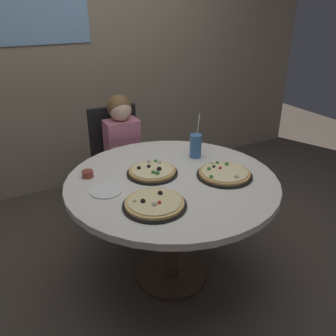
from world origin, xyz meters
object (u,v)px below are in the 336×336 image
(chair_wooden, at_px, (119,158))
(diner_child, at_px, (127,172))
(pizza_cheese, at_px, (224,174))
(sauce_bowl, at_px, (88,174))
(soda_cup, at_px, (196,146))
(dining_table, at_px, (172,192))
(pizza_veggie, at_px, (154,204))
(pizza_pepperoni, at_px, (152,171))
(plate_small, at_px, (106,191))

(chair_wooden, bearing_deg, diner_child, -91.33)
(pizza_cheese, height_order, sauce_bowl, pizza_cheese)
(soda_cup, xyz_separation_m, sauce_bowl, (-0.74, 0.05, -0.06))
(dining_table, height_order, pizza_veggie, pizza_veggie)
(dining_table, xyz_separation_m, sauce_bowl, (-0.44, 0.27, 0.11))
(chair_wooden, bearing_deg, pizza_pepperoni, -95.55)
(pizza_cheese, bearing_deg, plate_small, 167.19)
(diner_child, distance_m, pizza_pepperoni, 0.68)
(pizza_veggie, bearing_deg, dining_table, 45.04)
(pizza_cheese, xyz_separation_m, soda_cup, (0.00, 0.34, 0.06))
(sauce_bowl, bearing_deg, pizza_veggie, -67.85)
(chair_wooden, relative_size, plate_small, 5.28)
(pizza_cheese, height_order, soda_cup, soda_cup)
(dining_table, bearing_deg, soda_cup, 35.11)
(dining_table, relative_size, pizza_veggie, 3.78)
(pizza_cheese, bearing_deg, diner_child, 109.22)
(pizza_cheese, relative_size, soda_cup, 1.10)
(pizza_veggie, bearing_deg, soda_cup, 39.83)
(dining_table, height_order, plate_small, plate_small)
(chair_wooden, height_order, sauce_bowl, chair_wooden)
(pizza_pepperoni, relative_size, sauce_bowl, 4.52)
(sauce_bowl, bearing_deg, chair_wooden, 55.89)
(pizza_pepperoni, height_order, sauce_bowl, pizza_pepperoni)
(plate_small, bearing_deg, pizza_pepperoni, 13.54)
(diner_child, xyz_separation_m, pizza_veggie, (-0.23, -0.97, 0.28))
(pizza_cheese, xyz_separation_m, pizza_pepperoni, (-0.37, 0.24, 0.00))
(pizza_cheese, bearing_deg, pizza_pepperoni, 147.38)
(chair_wooden, xyz_separation_m, pizza_cheese, (0.29, -1.04, 0.24))
(pizza_cheese, distance_m, sauce_bowl, 0.83)
(pizza_veggie, height_order, plate_small, pizza_veggie)
(pizza_cheese, xyz_separation_m, plate_small, (-0.70, 0.16, -0.01))
(chair_wooden, distance_m, soda_cup, 0.82)
(pizza_cheese, bearing_deg, pizza_veggie, -168.16)
(dining_table, xyz_separation_m, pizza_veggie, (-0.24, -0.24, 0.11))
(dining_table, bearing_deg, plate_small, 174.96)
(diner_child, distance_m, sauce_bowl, 0.70)
(pizza_veggie, distance_m, pizza_pepperoni, 0.38)
(dining_table, distance_m, soda_cup, 0.41)
(chair_wooden, bearing_deg, pizza_veggie, -101.64)
(chair_wooden, relative_size, pizza_pepperoni, 3.01)
(pizza_pepperoni, bearing_deg, dining_table, -56.60)
(soda_cup, height_order, plate_small, soda_cup)
(diner_child, relative_size, pizza_veggie, 3.19)
(diner_child, xyz_separation_m, plate_small, (-0.40, -0.70, 0.27))
(chair_wooden, relative_size, diner_child, 0.88)
(sauce_bowl, bearing_deg, pizza_pepperoni, -22.51)
(soda_cup, bearing_deg, plate_small, -165.99)
(diner_child, xyz_separation_m, pizza_cheese, (0.30, -0.86, 0.28))
(sauce_bowl, bearing_deg, plate_small, -81.39)
(diner_child, bearing_deg, pizza_pepperoni, -96.79)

